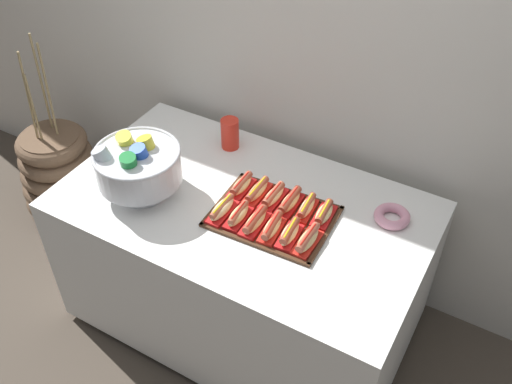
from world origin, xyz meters
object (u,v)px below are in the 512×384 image
at_px(hot_dog_7, 257,191).
at_px(hot_dog_8, 273,197).
at_px(hot_dog_6, 241,186).
at_px(punch_bowl, 138,165).
at_px(hot_dog_10, 307,208).
at_px(floor_vase, 62,178).
at_px(serving_tray, 273,217).
at_px(hot_dog_3, 272,228).
at_px(donut, 392,216).
at_px(hot_dog_11, 324,214).
at_px(buffet_table, 245,262).
at_px(hot_dog_1, 238,215).
at_px(hot_dog_4, 290,234).
at_px(hot_dog_2, 255,222).
at_px(hot_dog_9, 290,202).
at_px(cup_stack, 230,134).
at_px(hot_dog_0, 222,209).
at_px(hot_dog_5, 307,240).

distance_m(hot_dog_7, hot_dog_8, 0.08).
height_order(hot_dog_6, punch_bowl, punch_bowl).
distance_m(hot_dog_8, hot_dog_10, 0.15).
relative_size(floor_vase, hot_dog_10, 7.27).
distance_m(serving_tray, hot_dog_3, 0.10).
bearing_deg(donut, hot_dog_11, -150.05).
height_order(hot_dog_3, hot_dog_11, same).
bearing_deg(hot_dog_11, hot_dog_6, -177.38).
bearing_deg(buffet_table, hot_dog_1, -69.79).
bearing_deg(hot_dog_4, hot_dog_11, 68.17).
relative_size(hot_dog_1, hot_dog_2, 0.92).
distance_m(hot_dog_3, punch_bowl, 0.61).
xyz_separation_m(buffet_table, hot_dog_7, (0.03, 0.06, 0.40)).
xyz_separation_m(hot_dog_4, donut, (0.31, 0.31, -0.02)).
distance_m(hot_dog_1, hot_dog_6, 0.18).
distance_m(hot_dog_7, donut, 0.56).
bearing_deg(hot_dog_9, hot_dog_8, -177.38).
relative_size(hot_dog_7, cup_stack, 1.15).
bearing_deg(punch_bowl, hot_dog_4, 4.98).
relative_size(hot_dog_10, donut, 1.08).
relative_size(hot_dog_10, hot_dog_11, 1.01).
xyz_separation_m(hot_dog_0, hot_dog_8, (0.14, 0.17, -0.00)).
distance_m(floor_vase, cup_stack, 1.20).
bearing_deg(hot_dog_3, hot_dog_0, -177.38).
xyz_separation_m(serving_tray, hot_dog_8, (-0.04, 0.08, 0.03)).
bearing_deg(buffet_table, hot_dog_3, -26.98).
relative_size(hot_dog_3, punch_bowl, 0.47).
relative_size(hot_dog_11, cup_stack, 1.07).
height_order(hot_dog_9, cup_stack, cup_stack).
distance_m(hot_dog_10, hot_dog_11, 0.08).
bearing_deg(hot_dog_6, hot_dog_5, -21.13).
bearing_deg(serving_tray, hot_dog_8, 117.06).
relative_size(floor_vase, hot_dog_3, 6.74).
relative_size(hot_dog_8, cup_stack, 1.13).
distance_m(hot_dog_0, hot_dog_8, 0.22).
height_order(hot_dog_1, hot_dog_5, hot_dog_5).
xyz_separation_m(floor_vase, cup_stack, (1.04, 0.18, 0.56)).
relative_size(cup_stack, donut, 1.01).
bearing_deg(hot_dog_6, hot_dog_1, -62.94).
bearing_deg(punch_bowl, hot_dog_5, 4.74).
relative_size(hot_dog_2, cup_stack, 1.17).
bearing_deg(hot_dog_8, hot_dog_4, -45.11).
relative_size(hot_dog_9, hot_dog_10, 1.06).
xyz_separation_m(hot_dog_4, cup_stack, (-0.52, 0.40, 0.04)).
height_order(hot_dog_7, hot_dog_10, hot_dog_10).
distance_m(serving_tray, hot_dog_5, 0.21).
bearing_deg(hot_dog_7, hot_dog_10, 2.62).
xyz_separation_m(floor_vase, hot_dog_8, (1.40, -0.06, 0.53)).
bearing_deg(hot_dog_7, hot_dog_11, 2.62).
relative_size(floor_vase, punch_bowl, 3.19).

